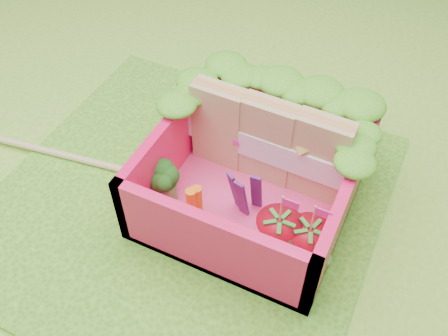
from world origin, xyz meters
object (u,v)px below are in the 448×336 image
Objects in this scene: sandwich_stack at (268,142)px; strawberry_left at (278,235)px; broccoli at (167,182)px; chopsticks at (54,152)px; bento_box at (252,176)px; strawberry_right at (307,244)px.

sandwich_stack is 0.67m from strawberry_left.
broccoli is 0.12× the size of chopsticks.
sandwich_stack is at bearing 88.90° from bento_box.
bento_box is 0.57m from broccoli.
sandwich_stack is 0.74m from broccoli.
sandwich_stack reaches higher than strawberry_left.
strawberry_left reaches higher than chopsticks.
bento_box is 4.23× the size of broccoli.
bento_box is 0.27m from sandwich_stack.
chopsticks is at bearing 178.51° from broccoli.
sandwich_stack is 2.27× the size of strawberry_left.
bento_box is 0.45m from strawberry_left.
sandwich_stack is 0.76m from strawberry_right.
chopsticks is at bearing 177.51° from strawberry_left.
sandwich_stack is (0.00, 0.25, 0.10)m from bento_box.
bento_box reaches higher than broccoli.
sandwich_stack is at bearing 44.99° from broccoli.
sandwich_stack is at bearing 17.48° from chopsticks.
sandwich_stack is at bearing 118.32° from strawberry_left.
chopsticks is (-1.03, 0.03, -0.21)m from broccoli.
sandwich_stack is at bearing 131.93° from strawberry_right.
strawberry_right is 0.21× the size of chopsticks.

